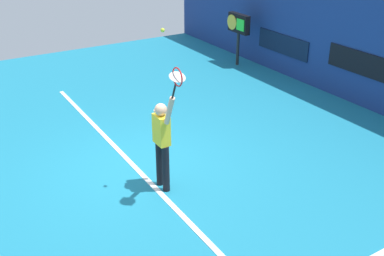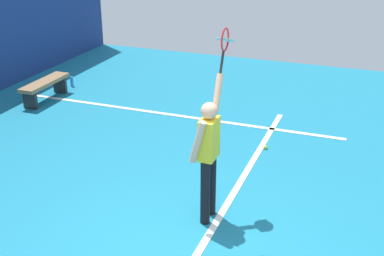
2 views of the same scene
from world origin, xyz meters
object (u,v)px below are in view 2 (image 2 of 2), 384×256
court_bench (45,86)px  water_bottle (72,82)px  tennis_player (209,151)px  spare_ball (266,147)px  tennis_racket (225,42)px

court_bench → water_bottle: court_bench is taller
tennis_player → spare_ball: bearing=-5.5°
tennis_player → water_bottle: 6.52m
tennis_racket → court_bench: tennis_racket is taller
tennis_player → spare_ball: (2.44, -0.24, -0.98)m
tennis_racket → court_bench: (2.61, 4.89, -1.98)m
tennis_player → court_bench: size_ratio=1.40×
tennis_racket → spare_ball: (1.86, -0.23, -2.29)m
tennis_racket → water_bottle: (3.64, 4.89, -2.20)m
tennis_racket → spare_ball: 2.96m
spare_ball → court_bench: bearing=81.7°
tennis_player → court_bench: bearing=56.9°
tennis_racket → spare_ball: size_ratio=9.15×
tennis_racket → water_bottle: 6.48m
tennis_player → tennis_racket: bearing=-0.4°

